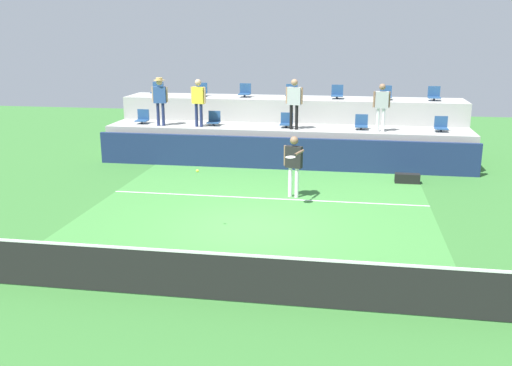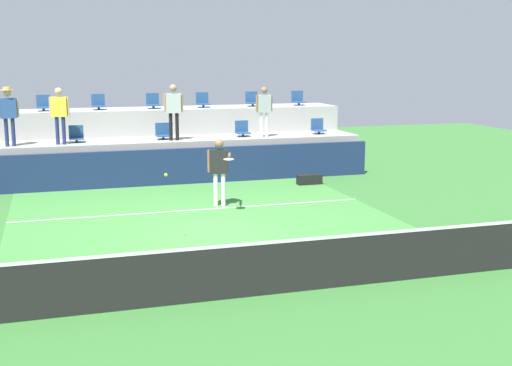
% 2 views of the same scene
% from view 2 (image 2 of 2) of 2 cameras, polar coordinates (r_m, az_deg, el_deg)
% --- Properties ---
extents(ground_plane, '(40.00, 40.00, 0.00)m').
position_cam_2_polar(ground_plane, '(14.78, -3.43, -4.36)').
color(ground_plane, '#336B2D').
extents(court_inner_paint, '(9.00, 10.00, 0.01)m').
position_cam_2_polar(court_inner_paint, '(15.73, -4.29, -3.43)').
color(court_inner_paint, '#3D7F38').
rests_on(court_inner_paint, ground_plane).
extents(court_service_line, '(9.00, 0.06, 0.00)m').
position_cam_2_polar(court_service_line, '(17.06, -5.33, -2.31)').
color(court_service_line, white).
rests_on(court_service_line, ground_plane).
extents(tennis_net, '(10.48, 0.08, 1.07)m').
position_cam_2_polar(tennis_net, '(10.95, 1.51, -7.06)').
color(tennis_net, black).
rests_on(tennis_net, ground_plane).
extents(sponsor_backboard, '(13.00, 0.16, 1.10)m').
position_cam_2_polar(sponsor_backboard, '(20.43, -7.42, 1.37)').
color(sponsor_backboard, navy).
rests_on(sponsor_backboard, ground_plane).
extents(seating_tier_lower, '(13.00, 1.80, 1.25)m').
position_cam_2_polar(seating_tier_lower, '(21.68, -8.00, 2.10)').
color(seating_tier_lower, '#9E9E99').
rests_on(seating_tier_lower, ground_plane).
extents(seating_tier_upper, '(13.00, 1.80, 2.10)m').
position_cam_2_polar(seating_tier_upper, '(23.39, -8.73, 3.76)').
color(seating_tier_upper, '#9E9E99').
rests_on(seating_tier_upper, ground_plane).
extents(stadium_chair_lower_left, '(0.44, 0.40, 0.52)m').
position_cam_2_polar(stadium_chair_lower_left, '(21.26, -15.10, 3.95)').
color(stadium_chair_lower_left, '#2D2D33').
rests_on(stadium_chair_lower_left, seating_tier_lower).
extents(stadium_chair_lower_center, '(0.44, 0.40, 0.52)m').
position_cam_2_polar(stadium_chair_lower_center, '(21.51, -7.97, 4.29)').
color(stadium_chair_lower_center, '#2D2D33').
rests_on(stadium_chair_lower_center, seating_tier_lower).
extents(stadium_chair_lower_right, '(0.44, 0.40, 0.52)m').
position_cam_2_polar(stadium_chair_lower_right, '(22.08, -1.18, 4.56)').
color(stadium_chair_lower_right, '#2D2D33').
rests_on(stadium_chair_lower_right, seating_tier_lower).
extents(stadium_chair_lower_far_right, '(0.44, 0.40, 0.52)m').
position_cam_2_polar(stadium_chair_lower_far_right, '(22.95, 5.33, 4.75)').
color(stadium_chair_lower_far_right, '#2D2D33').
rests_on(stadium_chair_lower_far_right, seating_tier_lower).
extents(stadium_chair_upper_left, '(0.44, 0.40, 0.52)m').
position_cam_2_polar(stadium_chair_upper_left, '(22.97, -17.70, 6.42)').
color(stadium_chair_upper_left, '#2D2D33').
rests_on(stadium_chair_upper_left, seating_tier_upper).
extents(stadium_chair_upper_mid_left, '(0.44, 0.40, 0.52)m').
position_cam_2_polar(stadium_chair_upper_mid_left, '(23.02, -13.31, 6.65)').
color(stadium_chair_upper_mid_left, '#2D2D33').
rests_on(stadium_chair_upper_mid_left, seating_tier_upper).
extents(stadium_chair_upper_center, '(0.44, 0.40, 0.52)m').
position_cam_2_polar(stadium_chair_upper_center, '(23.21, -8.81, 6.84)').
color(stadium_chair_upper_center, '#2D2D33').
rests_on(stadium_chair_upper_center, seating_tier_upper).
extents(stadium_chair_upper_mid_right, '(0.44, 0.40, 0.52)m').
position_cam_2_polar(stadium_chair_upper_mid_right, '(23.52, -4.57, 6.98)').
color(stadium_chair_upper_mid_right, '#2D2D33').
rests_on(stadium_chair_upper_mid_right, seating_tier_upper).
extents(stadium_chair_upper_right, '(0.44, 0.40, 0.52)m').
position_cam_2_polar(stadium_chair_upper_right, '(23.97, -0.33, 7.09)').
color(stadium_chair_upper_right, '#2D2D33').
rests_on(stadium_chair_upper_right, seating_tier_upper).
extents(stadium_chair_upper_far_right, '(0.44, 0.40, 0.52)m').
position_cam_2_polar(stadium_chair_upper_far_right, '(24.53, 3.62, 7.15)').
color(stadium_chair_upper_far_right, '#2D2D33').
rests_on(stadium_chair_upper_far_right, seating_tier_upper).
extents(tennis_player, '(0.60, 1.31, 1.76)m').
position_cam_2_polar(tennis_player, '(17.25, -3.14, 1.53)').
color(tennis_player, white).
rests_on(tennis_player, ground_plane).
extents(spectator_with_hat, '(0.59, 0.44, 1.73)m').
position_cam_2_polar(spectator_with_hat, '(20.82, -20.40, 5.86)').
color(spectator_with_hat, navy).
rests_on(spectator_with_hat, seating_tier_lower).
extents(spectator_in_grey, '(0.59, 0.27, 1.70)m').
position_cam_2_polar(spectator_in_grey, '(20.79, -16.44, 5.97)').
color(spectator_in_grey, navy).
rests_on(spectator_in_grey, seating_tier_lower).
extents(spectator_leaning_on_rail, '(0.61, 0.26, 1.75)m').
position_cam_2_polar(spectator_leaning_on_rail, '(21.11, -7.06, 6.50)').
color(spectator_leaning_on_rail, black).
rests_on(spectator_leaning_on_rail, seating_tier_lower).
extents(spectator_in_white, '(0.58, 0.23, 1.64)m').
position_cam_2_polar(spectator_in_white, '(21.82, 0.69, 6.50)').
color(spectator_in_white, white).
rests_on(spectator_in_white, seating_tier_lower).
extents(tennis_ball, '(0.07, 0.07, 0.07)m').
position_cam_2_polar(tennis_ball, '(13.71, -7.71, 0.70)').
color(tennis_ball, '#CCE033').
extents(equipment_bag, '(0.76, 0.28, 0.30)m').
position_cam_2_polar(equipment_bag, '(20.45, 4.58, 0.30)').
color(equipment_bag, black).
rests_on(equipment_bag, ground_plane).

